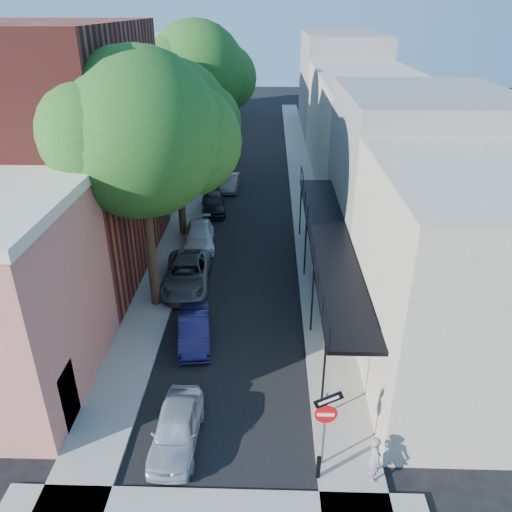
# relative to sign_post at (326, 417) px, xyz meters

# --- Properties ---
(ground) EXTENTS (160.00, 160.00, 0.00)m
(ground) POSITION_rel_sign_post_xyz_m (-3.16, -0.97, -2.04)
(ground) COLOR black
(ground) RESTS_ON ground
(road_surface) EXTENTS (6.00, 64.00, 0.01)m
(road_surface) POSITION_rel_sign_post_xyz_m (-3.16, 29.03, -2.03)
(road_surface) COLOR black
(road_surface) RESTS_ON ground
(sidewalk_left) EXTENTS (2.00, 64.00, 0.12)m
(sidewalk_left) POSITION_rel_sign_post_xyz_m (-7.16, 29.03, -1.98)
(sidewalk_left) COLOR gray
(sidewalk_left) RESTS_ON ground
(sidewalk_right) EXTENTS (2.00, 64.00, 0.12)m
(sidewalk_right) POSITION_rel_sign_post_xyz_m (0.84, 29.03, -1.98)
(sidewalk_right) COLOR gray
(sidewalk_right) RESTS_ON ground
(buildings_left) EXTENTS (10.10, 59.10, 12.00)m
(buildings_left) POSITION_rel_sign_post_xyz_m (-12.46, 27.79, 2.90)
(buildings_left) COLOR #BD6A61
(buildings_left) RESTS_ON ground
(buildings_right) EXTENTS (9.80, 55.00, 10.00)m
(buildings_right) POSITION_rel_sign_post_xyz_m (5.83, 28.51, 2.39)
(buildings_right) COLOR beige
(buildings_right) RESTS_ON ground
(sign_post) EXTENTS (0.89, 0.17, 2.99)m
(sign_post) POSITION_rel_sign_post_xyz_m (0.00, 0.00, 0.00)
(sign_post) COLOR #595B60
(sign_post) RESTS_ON ground
(bollard) EXTENTS (0.14, 0.14, 0.80)m
(bollard) POSITION_rel_sign_post_xyz_m (-0.16, -0.47, -1.52)
(bollard) COLOR black
(bollard) RESTS_ON sidewalk_right
(oak_near) EXTENTS (7.48, 6.80, 11.42)m
(oak_near) POSITION_rel_sign_post_xyz_m (-6.53, 9.29, 5.84)
(oak_near) COLOR #342414
(oak_near) RESTS_ON ground
(oak_mid) EXTENTS (6.60, 6.00, 10.20)m
(oak_mid) POSITION_rel_sign_post_xyz_m (-6.58, 17.26, 5.02)
(oak_mid) COLOR #342414
(oak_mid) RESTS_ON ground
(oak_far) EXTENTS (7.70, 7.00, 11.90)m
(oak_far) POSITION_rel_sign_post_xyz_m (-6.51, 26.30, 6.22)
(oak_far) COLOR #342414
(oak_far) RESTS_ON ground
(parked_car_a) EXTENTS (1.49, 3.58, 1.21)m
(parked_car_a) POSITION_rel_sign_post_xyz_m (-4.56, 0.82, -1.43)
(parked_car_a) COLOR #A0A5B1
(parked_car_a) RESTS_ON ground
(parked_car_b) EXTENTS (1.72, 3.71, 1.18)m
(parked_car_b) POSITION_rel_sign_post_xyz_m (-4.76, 6.25, -1.45)
(parked_car_b) COLOR #15143F
(parked_car_b) RESTS_ON ground
(parked_car_c) EXTENTS (2.46, 4.96, 1.35)m
(parked_car_c) POSITION_rel_sign_post_xyz_m (-5.76, 10.78, -1.36)
(parked_car_c) COLOR #515359
(parked_car_c) RESTS_ON ground
(parked_car_d) EXTENTS (2.17, 4.30, 1.20)m
(parked_car_d) POSITION_rel_sign_post_xyz_m (-5.76, 15.58, -1.44)
(parked_car_d) COLOR silver
(parked_car_d) RESTS_ON ground
(parked_car_e) EXTENTS (2.01, 4.00, 1.31)m
(parked_car_e) POSITION_rel_sign_post_xyz_m (-5.51, 20.82, -1.38)
(parked_car_e) COLOR black
(parked_car_e) RESTS_ON ground
(parked_car_f) EXTENTS (1.36, 3.52, 1.14)m
(parked_car_f) POSITION_rel_sign_post_xyz_m (-4.69, 25.44, -1.46)
(parked_car_f) COLOR #625B52
(parked_car_f) RESTS_ON ground
(parked_car_g) EXTENTS (2.19, 4.17, 1.12)m
(parked_car_g) POSITION_rel_sign_post_xyz_m (-5.76, 32.39, -1.48)
(parked_car_g) COLOR #98A1AB
(parked_car_g) RESTS_ON ground
(pedestrian) EXTENTS (0.46, 0.62, 1.57)m
(pedestrian) POSITION_rel_sign_post_xyz_m (1.44, -0.43, -1.13)
(pedestrian) COLOR gray
(pedestrian) RESTS_ON sidewalk_right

